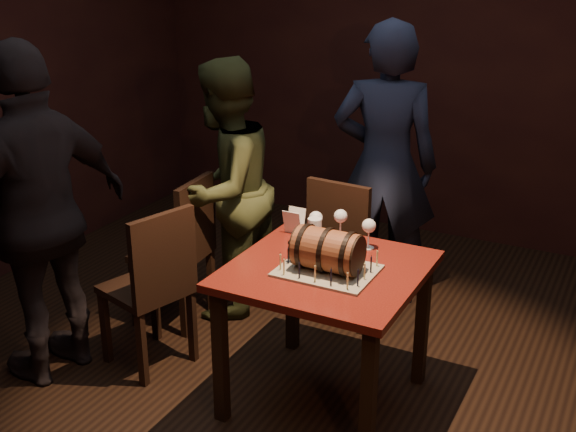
{
  "coord_description": "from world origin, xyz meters",
  "views": [
    {
      "loc": [
        1.44,
        -2.9,
        2.21
      ],
      "look_at": [
        -0.09,
        0.05,
        0.95
      ],
      "focal_mm": 45.0,
      "sensor_mm": 36.0,
      "label": 1
    }
  ],
  "objects_px": {
    "wine_glass_left": "(316,219)",
    "wine_glass_right": "(369,227)",
    "barrel_cake": "(327,250)",
    "person_back": "(385,166)",
    "person_left_front": "(41,216)",
    "pint_of_ale": "(315,233)",
    "pub_table": "(327,287)",
    "chair_left_front": "(154,281)",
    "wine_glass_mid": "(341,217)",
    "chair_back": "(345,243)",
    "person_left_rear": "(224,190)",
    "chair_left_rear": "(183,244)"
  },
  "relations": [
    {
      "from": "wine_glass_left",
      "to": "wine_glass_right",
      "type": "bearing_deg",
      "value": 5.13
    },
    {
      "from": "barrel_cake",
      "to": "wine_glass_left",
      "type": "relative_size",
      "value": 2.29
    },
    {
      "from": "person_back",
      "to": "person_left_front",
      "type": "bearing_deg",
      "value": 37.39
    },
    {
      "from": "pint_of_ale",
      "to": "wine_glass_left",
      "type": "bearing_deg",
      "value": 111.22
    },
    {
      "from": "pub_table",
      "to": "wine_glass_left",
      "type": "xyz_separation_m",
      "value": [
        -0.19,
        0.28,
        0.23
      ]
    },
    {
      "from": "pub_table",
      "to": "chair_left_front",
      "type": "distance_m",
      "value": 0.96
    },
    {
      "from": "wine_glass_left",
      "to": "wine_glass_mid",
      "type": "distance_m",
      "value": 0.13
    },
    {
      "from": "wine_glass_right",
      "to": "chair_left_front",
      "type": "height_order",
      "value": "chair_left_front"
    },
    {
      "from": "wine_glass_right",
      "to": "person_left_front",
      "type": "xyz_separation_m",
      "value": [
        -1.52,
        -0.71,
        0.03
      ]
    },
    {
      "from": "barrel_cake",
      "to": "chair_left_front",
      "type": "xyz_separation_m",
      "value": [
        -0.97,
        -0.09,
        -0.34
      ]
    },
    {
      "from": "wine_glass_mid",
      "to": "pint_of_ale",
      "type": "distance_m",
      "value": 0.18
    },
    {
      "from": "pint_of_ale",
      "to": "pub_table",
      "type": "bearing_deg",
      "value": -51.22
    },
    {
      "from": "barrel_cake",
      "to": "chair_left_front",
      "type": "distance_m",
      "value": 1.03
    },
    {
      "from": "chair_back",
      "to": "person_left_rear",
      "type": "bearing_deg",
      "value": -165.33
    },
    {
      "from": "wine_glass_right",
      "to": "person_back",
      "type": "height_order",
      "value": "person_back"
    },
    {
      "from": "barrel_cake",
      "to": "person_left_front",
      "type": "bearing_deg",
      "value": -166.1
    },
    {
      "from": "barrel_cake",
      "to": "chair_left_front",
      "type": "bearing_deg",
      "value": -174.69
    },
    {
      "from": "wine_glass_mid",
      "to": "person_back",
      "type": "bearing_deg",
      "value": 95.36
    },
    {
      "from": "chair_left_front",
      "to": "wine_glass_left",
      "type": "bearing_deg",
      "value": 28.91
    },
    {
      "from": "barrel_cake",
      "to": "person_left_front",
      "type": "height_order",
      "value": "person_left_front"
    },
    {
      "from": "wine_glass_right",
      "to": "person_left_front",
      "type": "height_order",
      "value": "person_left_front"
    },
    {
      "from": "pub_table",
      "to": "wine_glass_left",
      "type": "relative_size",
      "value": 5.59
    },
    {
      "from": "chair_left_front",
      "to": "person_left_front",
      "type": "distance_m",
      "value": 0.67
    },
    {
      "from": "wine_glass_right",
      "to": "pint_of_ale",
      "type": "relative_size",
      "value": 1.07
    },
    {
      "from": "person_left_rear",
      "to": "person_left_front",
      "type": "distance_m",
      "value": 1.13
    },
    {
      "from": "pint_of_ale",
      "to": "chair_left_front",
      "type": "distance_m",
      "value": 0.9
    },
    {
      "from": "person_left_rear",
      "to": "person_left_front",
      "type": "relative_size",
      "value": 0.89
    },
    {
      "from": "person_left_front",
      "to": "chair_left_rear",
      "type": "bearing_deg",
      "value": 166.35
    },
    {
      "from": "wine_glass_mid",
      "to": "person_back",
      "type": "distance_m",
      "value": 0.88
    },
    {
      "from": "chair_left_rear",
      "to": "person_left_front",
      "type": "relative_size",
      "value": 0.52
    },
    {
      "from": "wine_glass_left",
      "to": "pint_of_ale",
      "type": "relative_size",
      "value": 1.07
    },
    {
      "from": "pub_table",
      "to": "person_back",
      "type": "bearing_deg",
      "value": 97.89
    },
    {
      "from": "pint_of_ale",
      "to": "person_back",
      "type": "height_order",
      "value": "person_back"
    },
    {
      "from": "wine_glass_right",
      "to": "wine_glass_mid",
      "type": "bearing_deg",
      "value": 161.92
    },
    {
      "from": "chair_left_rear",
      "to": "person_back",
      "type": "bearing_deg",
      "value": 43.28
    },
    {
      "from": "chair_back",
      "to": "chair_left_front",
      "type": "xyz_separation_m",
      "value": [
        -0.7,
        -0.95,
        0.0
      ]
    },
    {
      "from": "wine_glass_left",
      "to": "person_back",
      "type": "bearing_deg",
      "value": 88.75
    },
    {
      "from": "pint_of_ale",
      "to": "person_left_rear",
      "type": "height_order",
      "value": "person_left_rear"
    },
    {
      "from": "wine_glass_mid",
      "to": "chair_left_front",
      "type": "bearing_deg",
      "value": -149.67
    },
    {
      "from": "barrel_cake",
      "to": "wine_glass_right",
      "type": "bearing_deg",
      "value": 78.82
    },
    {
      "from": "barrel_cake",
      "to": "wine_glass_left",
      "type": "bearing_deg",
      "value": 123.49
    },
    {
      "from": "wine_glass_left",
      "to": "wine_glass_right",
      "type": "xyz_separation_m",
      "value": [
        0.28,
        0.03,
        0.0
      ]
    },
    {
      "from": "barrel_cake",
      "to": "chair_left_front",
      "type": "height_order",
      "value": "barrel_cake"
    },
    {
      "from": "wine_glass_left",
      "to": "wine_glass_mid",
      "type": "xyz_separation_m",
      "value": [
        0.1,
        0.08,
        -0.0
      ]
    },
    {
      "from": "chair_back",
      "to": "person_left_front",
      "type": "distance_m",
      "value": 1.74
    },
    {
      "from": "wine_glass_right",
      "to": "person_left_rear",
      "type": "bearing_deg",
      "value": 163.2
    },
    {
      "from": "wine_glass_right",
      "to": "person_left_rear",
      "type": "xyz_separation_m",
      "value": [
        -1.07,
        0.32,
        -0.07
      ]
    },
    {
      "from": "barrel_cake",
      "to": "chair_left_rear",
      "type": "distance_m",
      "value": 1.25
    },
    {
      "from": "pub_table",
      "to": "wine_glass_right",
      "type": "height_order",
      "value": "wine_glass_right"
    },
    {
      "from": "wine_glass_left",
      "to": "barrel_cake",
      "type": "bearing_deg",
      "value": -56.51
    }
  ]
}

